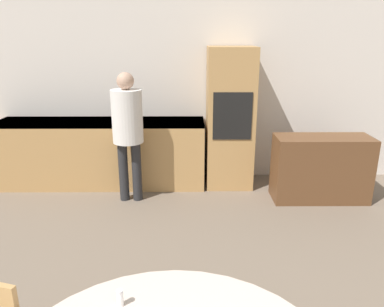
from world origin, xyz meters
name	(u,v)px	position (x,y,z in m)	size (l,w,h in m)	color
wall_back	(194,87)	(0.00, 5.59, 1.30)	(6.95, 0.05, 2.60)	silver
kitchen_counter	(103,152)	(-1.25, 5.25, 0.46)	(2.76, 0.60, 0.89)	tan
oven_unit	(230,118)	(0.48, 5.26, 0.93)	(0.61, 0.59, 1.85)	tan
sideboard	(321,168)	(1.57, 4.73, 0.41)	(1.16, 0.45, 0.81)	brown
person_standing	(128,124)	(-0.80, 4.72, 0.97)	(0.36, 0.36, 1.59)	#262628
salt_shaker	(120,298)	(-0.39, 1.86, 0.81)	(0.03, 0.03, 0.09)	white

